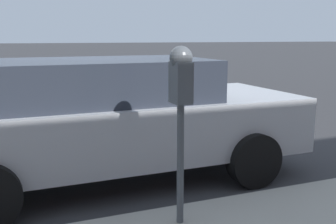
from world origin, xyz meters
TOP-DOWN VIEW (x-y plane):
  - ground_plane at (0.00, 0.00)m, footprint 220.00×220.00m
  - parking_meter at (-2.53, -0.36)m, footprint 0.21×0.19m
  - car_silver at (-0.90, -0.15)m, footprint 2.02×4.59m

SIDE VIEW (x-z plane):
  - ground_plane at x=0.00m, z-range 0.00..0.00m
  - car_silver at x=-0.90m, z-range 0.05..1.51m
  - parking_meter at x=-2.53m, z-range 0.53..2.05m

